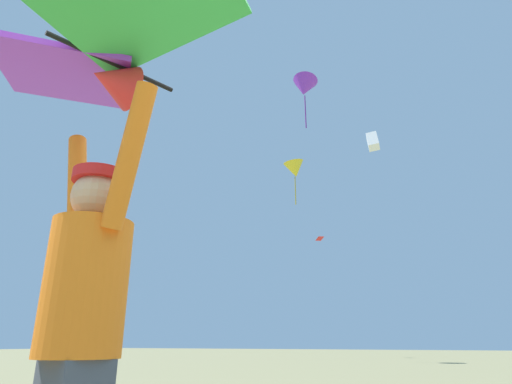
{
  "coord_description": "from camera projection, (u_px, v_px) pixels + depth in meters",
  "views": [
    {
      "loc": [
        1.09,
        -1.35,
        0.88
      ],
      "look_at": [
        -0.34,
        1.58,
        2.04
      ],
      "focal_mm": 29.93,
      "sensor_mm": 36.0,
      "label": 1
    }
  ],
  "objects": [
    {
      "name": "distant_kite_purple_mid_left",
      "position": [
        304.0,
        88.0,
        22.81
      ],
      "size": [
        1.85,
        1.97,
        3.1
      ],
      "color": "purple"
    },
    {
      "name": "distant_kite_yellow_low_right",
      "position": [
        295.0,
        170.0,
        24.59
      ],
      "size": [
        1.71,
        1.76,
        2.7
      ],
      "color": "yellow"
    },
    {
      "name": "held_stunt_kite",
      "position": [
        102.0,
        52.0,
        2.11
      ],
      "size": [
        1.69,
        1.16,
        0.4
      ],
      "color": "black"
    },
    {
      "name": "distant_kite_white_low_left",
      "position": [
        373.0,
        141.0,
        31.31
      ],
      "size": [
        1.02,
        1.18,
        1.47
      ],
      "color": "white"
    },
    {
      "name": "distant_kite_red_mid_right",
      "position": [
        319.0,
        238.0,
        30.05
      ],
      "size": [
        0.52,
        0.58,
        0.35
      ],
      "color": "red"
    },
    {
      "name": "kite_flyer_person",
      "position": [
        81.0,
        328.0,
        1.73
      ],
      "size": [
        0.79,
        0.44,
        1.92
      ],
      "color": "#424751",
      "rests_on": "ground"
    }
  ]
}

